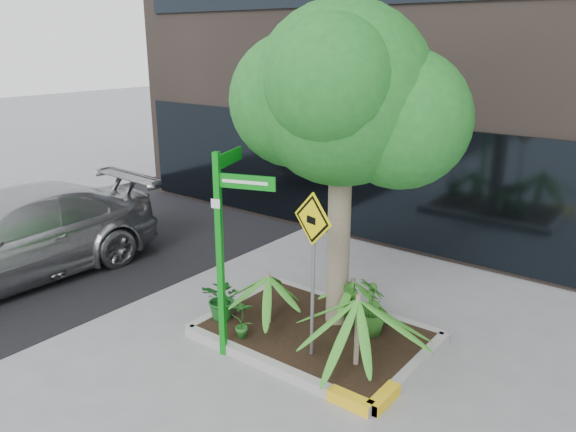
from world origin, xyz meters
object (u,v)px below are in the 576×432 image
Objects in this scene: street_sign_post at (225,233)px; cattle_sign at (313,248)px; tree at (343,94)px; parked_car at (8,238)px.

cattle_sign is (1.12, 0.49, -0.10)m from street_sign_post.
tree is 2.18m from cattle_sign.
parked_car is at bearing -155.59° from cattle_sign.
parked_car is 1.92× the size of street_sign_post.
tree reaches higher than street_sign_post.
tree is 1.67× the size of street_sign_post.
parked_car is at bearing 167.47° from street_sign_post.
parked_car is 6.31m from cattle_sign.
street_sign_post reaches higher than cattle_sign.
street_sign_post is (-0.85, -1.55, -1.79)m from tree.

